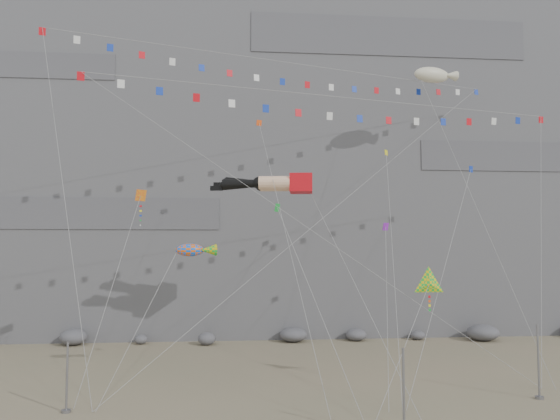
% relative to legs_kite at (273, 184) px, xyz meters
% --- Properties ---
extents(ground, '(120.00, 120.00, 0.00)m').
position_rel_legs_kite_xyz_m(ground, '(2.72, -6.39, -13.61)').
color(ground, '#85755C').
rests_on(ground, ground).
extents(cliff, '(80.00, 28.00, 50.00)m').
position_rel_legs_kite_xyz_m(cliff, '(2.72, 25.61, 11.39)').
color(cliff, slate).
rests_on(cliff, ground).
extents(talus_boulders, '(60.00, 3.00, 1.20)m').
position_rel_legs_kite_xyz_m(talus_boulders, '(2.72, 10.61, -13.01)').
color(talus_boulders, slate).
rests_on(talus_boulders, ground).
extents(anchor_pole_left, '(0.12, 0.12, 3.75)m').
position_rel_legs_kite_xyz_m(anchor_pole_left, '(-11.95, -9.88, -11.74)').
color(anchor_pole_left, slate).
rests_on(anchor_pole_left, ground).
extents(anchor_pole_center, '(0.12, 0.12, 4.22)m').
position_rel_legs_kite_xyz_m(anchor_pole_center, '(4.78, -15.79, -11.50)').
color(anchor_pole_center, slate).
rests_on(anchor_pole_center, ground).
extents(anchor_pole_right, '(0.12, 0.12, 4.32)m').
position_rel_legs_kite_xyz_m(anchor_pole_right, '(14.88, -9.71, -11.45)').
color(anchor_pole_right, slate).
rests_on(anchor_pole_right, ground).
extents(legs_kite, '(11.00, 16.72, 20.42)m').
position_rel_legs_kite_xyz_m(legs_kite, '(0.00, 0.00, 0.00)').
color(legs_kite, red).
rests_on(legs_kite, ground).
extents(flag_banner_upper, '(36.72, 19.33, 30.24)m').
position_rel_legs_kite_xyz_m(flag_banner_upper, '(2.04, 3.29, 10.43)').
color(flag_banner_upper, red).
rests_on(flag_banner_upper, ground).
extents(flag_banner_lower, '(35.10, 9.72, 23.27)m').
position_rel_legs_kite_xyz_m(flag_banner_lower, '(5.04, -2.33, 6.09)').
color(flag_banner_lower, red).
rests_on(flag_banner_lower, ground).
extents(harlequin_kite, '(3.15, 8.46, 14.69)m').
position_rel_legs_kite_xyz_m(harlequin_kite, '(-9.48, -2.01, -1.19)').
color(harlequin_kite, red).
rests_on(harlequin_kite, ground).
extents(fish_windsock, '(6.25, 6.11, 11.07)m').
position_rel_legs_kite_xyz_m(fish_windsock, '(-5.82, -4.94, -4.96)').
color(fish_windsock, '#ED5B0C').
rests_on(fish_windsock, ground).
extents(delta_kite, '(6.25, 6.00, 10.10)m').
position_rel_legs_kite_xyz_m(delta_kite, '(8.97, -8.03, -7.02)').
color(delta_kite, yellow).
rests_on(delta_kite, ground).
extents(blimp_windsock, '(4.56, 15.00, 27.96)m').
position_rel_legs_kite_xyz_m(blimp_windsock, '(14.70, 5.73, 10.58)').
color(blimp_windsock, beige).
rests_on(blimp_windsock, ground).
extents(small_kite_a, '(3.47, 16.40, 24.84)m').
position_rel_legs_kite_xyz_m(small_kite_a, '(-0.83, 2.72, 4.79)').
color(small_kite_a, '#FF5015').
rests_on(small_kite_a, ground).
extents(small_kite_b, '(3.36, 10.05, 14.15)m').
position_rel_legs_kite_xyz_m(small_kite_b, '(7.94, -2.35, -3.41)').
color(small_kite_b, purple).
rests_on(small_kite_b, ground).
extents(small_kite_c, '(4.33, 9.26, 14.72)m').
position_rel_legs_kite_xyz_m(small_kite_c, '(-0.12, -5.62, -2.35)').
color(small_kite_c, green).
rests_on(small_kite_c, ground).
extents(small_kite_d, '(4.15, 15.22, 22.37)m').
position_rel_legs_kite_xyz_m(small_kite_d, '(9.37, 2.07, 2.41)').
color(small_kite_d, yellow).
rests_on(small_kite_d, ground).
extents(small_kite_e, '(9.05, 10.36, 19.51)m').
position_rel_legs_kite_xyz_m(small_kite_e, '(14.54, -1.88, 0.72)').
color(small_kite_e, '#1331A9').
rests_on(small_kite_e, ground).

